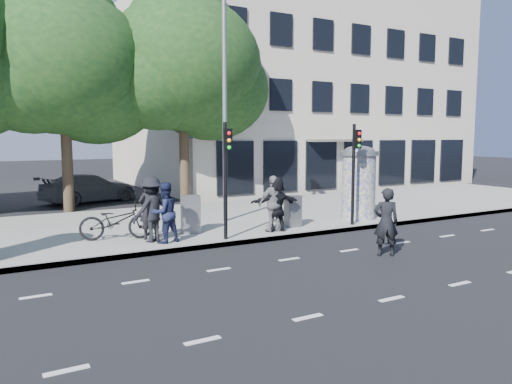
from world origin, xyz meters
TOP-DOWN VIEW (x-y plane):
  - ground at (0.00, 0.00)m, footprint 120.00×120.00m
  - sidewalk at (0.00, 7.50)m, footprint 40.00×8.00m
  - curb at (0.00, 3.55)m, footprint 40.00×0.10m
  - lane_dash_near at (0.00, -2.20)m, footprint 32.00×0.12m
  - lane_dash_far at (0.00, 1.40)m, footprint 32.00×0.12m
  - ad_column_right at (5.20, 4.70)m, footprint 1.36×1.36m
  - traffic_pole_near at (-0.60, 3.79)m, footprint 0.22×0.31m
  - traffic_pole_far at (4.20, 3.79)m, footprint 0.22×0.31m
  - street_lamp at (0.80, 6.63)m, footprint 0.25×0.93m
  - tree_near_left at (-3.50, 12.70)m, footprint 6.80×6.80m
  - tree_center at (1.50, 12.30)m, footprint 7.00×7.00m
  - building at (12.00, 19.99)m, footprint 20.30×15.85m
  - ped_b at (-2.52, 4.94)m, footprint 0.69×0.51m
  - ped_c at (-2.31, 4.26)m, footprint 0.97×0.84m
  - ped_d at (-2.58, 4.57)m, footprint 1.36×1.04m
  - ped_e at (1.23, 4.13)m, footprint 1.08×0.67m
  - ped_f at (1.32, 4.14)m, footprint 1.67×0.77m
  - man_road at (2.43, 0.47)m, footprint 0.79×0.71m
  - bicycle at (-3.39, 5.36)m, footprint 1.27×2.20m
  - cabinet_left at (-1.13, 5.23)m, footprint 0.64×0.52m
  - cabinet_right at (2.23, 4.54)m, footprint 0.53×0.40m
  - car_right at (-2.13, 15.40)m, footprint 3.32×4.98m

SIDE VIEW (x-z plane):
  - ground at x=0.00m, z-range 0.00..0.00m
  - lane_dash_near at x=0.00m, z-range 0.00..0.01m
  - lane_dash_far at x=0.00m, z-range 0.00..0.01m
  - sidewalk at x=0.00m, z-range 0.00..0.15m
  - curb at x=0.00m, z-range -0.01..0.15m
  - cabinet_right at x=2.23m, z-range 0.15..1.19m
  - car_right at x=-2.13m, z-range 0.00..1.34m
  - bicycle at x=-3.39m, z-range 0.15..1.24m
  - cabinet_left at x=-1.13m, z-range 0.15..1.33m
  - man_road at x=2.43m, z-range 0.00..1.81m
  - ped_c at x=-2.31m, z-range 0.15..1.87m
  - ped_b at x=-2.52m, z-range 0.15..1.88m
  - ped_f at x=1.32m, z-range 0.15..1.89m
  - ped_e at x=1.23m, z-range 0.15..1.92m
  - ped_d at x=-2.58m, z-range 0.15..2.01m
  - ad_column_right at x=5.20m, z-range 0.21..2.86m
  - traffic_pole_near at x=-0.60m, z-range 0.53..3.93m
  - traffic_pole_far at x=4.20m, z-range 0.53..3.93m
  - street_lamp at x=0.80m, z-range 0.79..8.79m
  - building at x=12.00m, z-range -0.01..11.99m
  - tree_near_left at x=-3.50m, z-range 1.58..10.55m
  - tree_center at x=1.50m, z-range 1.66..10.96m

